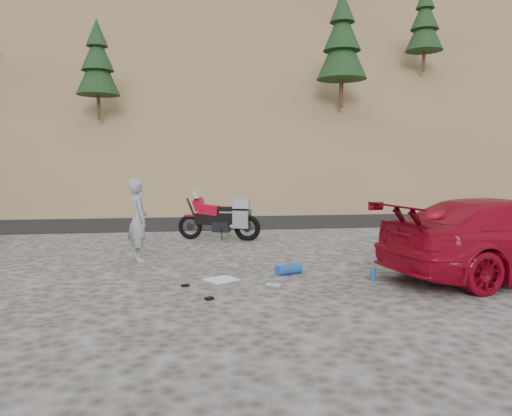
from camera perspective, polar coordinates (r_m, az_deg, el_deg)
The scene contains 12 objects.
ground at distance 10.48m, azimuth -7.14°, elevation -6.61°, with size 140.00×140.00×0.00m, color #3B3937.
road at distance 19.38m, azimuth -7.77°, elevation -1.29°, with size 120.00×7.00×0.05m, color black.
hillside at distance 51.92m, azimuth -8.43°, elevation 14.87°, with size 120.00×73.00×46.72m.
motorcycle at distance 13.92m, azimuth -3.84°, elevation -1.21°, with size 2.29×1.10×1.40m.
man at distance 11.24m, azimuth -13.23°, elevation -5.91°, with size 0.66×0.43×1.80m, color gray.
red_car at distance 10.50m, azimuth 27.12°, elevation -7.10°, with size 2.07×5.09×1.48m, color maroon.
gear_white_cloth at distance 9.21m, azimuth -3.99°, elevation -8.14°, with size 0.52×0.46×0.02m, color white.
gear_blue_mat at distance 9.64m, azimuth 3.76°, elevation -6.98°, with size 0.20×0.20×0.51m, color #1B4AA4.
gear_bottle at distance 9.30m, azimuth 13.24°, elevation -7.41°, with size 0.09×0.09×0.24m, color #1B4AA4.
gear_glove_a at distance 8.79m, azimuth -8.09°, elevation -8.75°, with size 0.13×0.09×0.04m, color black.
gear_glove_b at distance 7.91m, azimuth -5.37°, elevation -10.25°, with size 0.12×0.09×0.04m, color black.
gear_blue_cloth at distance 8.83m, azimuth 2.02°, elevation -8.72°, with size 0.26×0.19×0.01m, color #8FB5DD.
Camera 1 is at (-0.22, -10.26, 2.09)m, focal length 35.00 mm.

